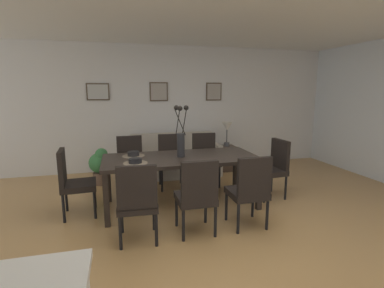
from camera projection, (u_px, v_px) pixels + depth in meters
ground_plane at (221, 237)px, 3.33m from camera, size 9.00×9.00×0.00m
back_wall_panel at (170, 108)px, 6.18m from camera, size 9.00×0.10×2.60m
ceiling_panel at (213, 4)px, 3.22m from camera, size 9.00×7.20×0.08m
dining_table at (181, 161)px, 4.14m from camera, size 2.20×0.97×0.74m
dining_chair_near_left at (137, 199)px, 3.13m from camera, size 0.46×0.46×0.92m
dining_chair_near_right at (131, 161)px, 4.84m from camera, size 0.46×0.46×0.92m
dining_chair_far_left at (197, 193)px, 3.31m from camera, size 0.44×0.44×0.92m
dining_chair_far_right at (171, 158)px, 5.04m from camera, size 0.46×0.46×0.92m
dining_chair_mid_left at (250, 188)px, 3.48m from camera, size 0.44×0.44×0.92m
dining_chair_mid_right at (205, 157)px, 5.15m from camera, size 0.46×0.46×0.92m
dining_chair_head_west at (72, 180)px, 3.82m from camera, size 0.47×0.47×0.92m
dining_chair_head_east at (273, 165)px, 4.53m from camera, size 0.47×0.47×0.92m
centerpiece_vase at (181, 137)px, 4.08m from camera, size 0.21×0.23×0.73m
placemat_near_left at (135, 163)px, 3.76m from camera, size 0.32×0.32×0.01m
bowl_near_left at (135, 160)px, 3.75m from camera, size 0.17×0.17×0.07m
placemat_near_right at (133, 156)px, 4.17m from camera, size 0.32×0.32×0.01m
bowl_near_right at (133, 153)px, 4.17m from camera, size 0.17×0.17×0.07m
sofa at (175, 160)px, 5.84m from camera, size 1.73×0.84×0.80m
side_table at (226, 158)px, 6.10m from camera, size 0.36×0.36×0.52m
table_lamp at (227, 129)px, 5.99m from camera, size 0.22×0.22×0.51m
framed_picture_left at (98, 92)px, 5.69m from camera, size 0.44×0.03×0.34m
framed_picture_center at (159, 92)px, 5.99m from camera, size 0.38×0.03×0.39m
framed_picture_right at (214, 92)px, 6.29m from camera, size 0.35×0.03×0.39m
potted_plant at (100, 164)px, 5.15m from camera, size 0.36×0.36×0.67m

